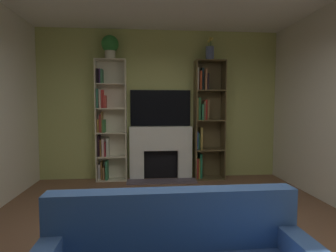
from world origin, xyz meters
TOP-DOWN VIEW (x-y plane):
  - ground_plane at (0.00, 0.00)m, footprint 6.76×6.76m
  - wall_back_accent at (0.00, 2.85)m, footprint 4.80×0.06m
  - fireplace at (0.00, 2.70)m, footprint 1.30×0.52m
  - tv at (0.00, 2.79)m, footprint 1.17×0.06m
  - bookshelf_left at (-1.01, 2.72)m, footprint 0.57×0.27m
  - bookshelf_right at (0.87, 2.69)m, footprint 0.57×0.34m
  - potted_plant at (-0.94, 2.67)m, footprint 0.32×0.32m
  - vase_with_flowers at (0.94, 2.67)m, footprint 0.16×0.16m

SIDE VIEW (x-z plane):
  - ground_plane at x=0.00m, z-range 0.00..0.00m
  - fireplace at x=0.00m, z-range 0.03..1.06m
  - bookshelf_left at x=-1.01m, z-range -0.07..2.23m
  - bookshelf_right at x=0.87m, z-range 0.03..2.32m
  - tv at x=0.00m, z-range 1.04..1.74m
  - wall_back_accent at x=0.00m, z-range 0.00..2.89m
  - vase_with_flowers at x=0.94m, z-range 2.22..2.67m
  - potted_plant at x=-0.94m, z-range 2.33..2.76m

